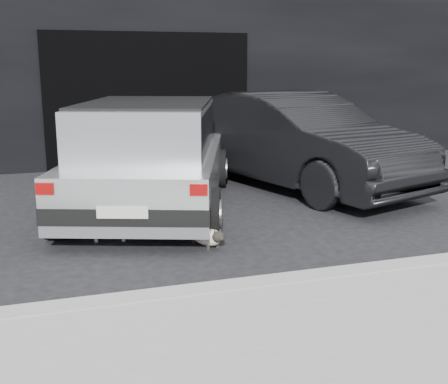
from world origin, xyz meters
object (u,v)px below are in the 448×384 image
object	(u,v)px
second_car	(295,140)
cat_siamese	(208,236)
cat_white	(113,225)
silver_hatchback	(150,151)

from	to	relation	value
second_car	cat_siamese	xyz separation A→B (m)	(-2.24, -2.58, -0.66)
cat_white	cat_siamese	bearing A→B (deg)	71.29
silver_hatchback	cat_white	distance (m)	1.55
second_car	silver_hatchback	bearing A→B (deg)	179.34
silver_hatchback	cat_white	xyz separation A→B (m)	(-0.68, -1.23, -0.65)
silver_hatchback	second_car	bearing A→B (deg)	36.52
cat_siamese	second_car	bearing A→B (deg)	-148.61
second_car	cat_siamese	size ratio (longest dim) A/B	6.71
cat_siamese	cat_white	world-z (taller)	cat_white
silver_hatchback	second_car	world-z (taller)	second_car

